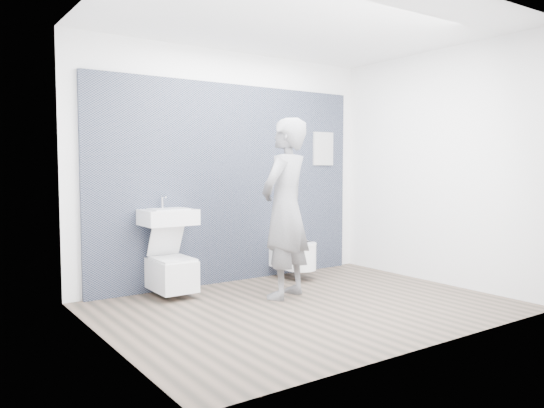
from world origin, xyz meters
TOP-DOWN VIEW (x-y plane):
  - ground at (0.00, 0.00)m, footprint 4.00×4.00m
  - room_shell at (0.00, 0.00)m, footprint 4.00×4.00m
  - tile_wall at (0.00, 1.47)m, footprint 3.60×0.06m
  - washbasin at (-0.94, 1.23)m, footprint 0.57×0.42m
  - toilet_square at (-0.94, 1.16)m, footprint 0.40×0.57m
  - toilet_rounded at (0.72, 1.12)m, footprint 0.37×0.63m
  - info_placard at (1.42, 1.43)m, footprint 0.34×0.03m
  - visitor at (0.05, 0.42)m, footprint 0.83×0.71m

SIDE VIEW (x-z plane):
  - ground at x=0.00m, z-range 0.00..0.00m
  - tile_wall at x=0.00m, z-range -1.20..1.20m
  - info_placard at x=1.42m, z-range -0.22..0.22m
  - toilet_square at x=-0.94m, z-range -0.10..0.63m
  - toilet_rounded at x=0.72m, z-range 0.13..0.47m
  - washbasin at x=-0.94m, z-range 0.65..1.08m
  - visitor at x=0.05m, z-range 0.00..1.92m
  - room_shell at x=0.00m, z-range -0.26..3.74m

